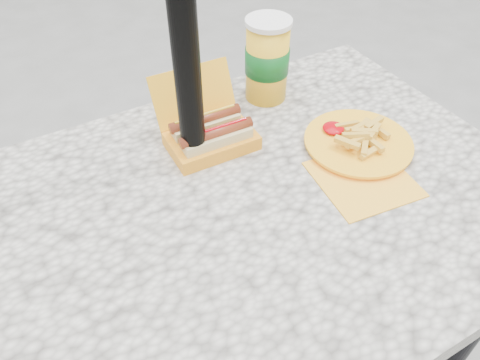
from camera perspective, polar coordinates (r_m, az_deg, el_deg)
picnic_table at (r=0.96m, az=-0.93°, el=-7.83°), size 1.20×0.80×0.75m
hotdog_box at (r=1.00m, az=-3.69°, el=5.76°), size 0.19×0.17×0.14m
fries_plate at (r=1.03m, az=14.23°, el=4.27°), size 0.27×0.30×0.05m
soda_cup at (r=1.12m, az=3.32°, el=14.40°), size 0.11×0.11×0.20m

